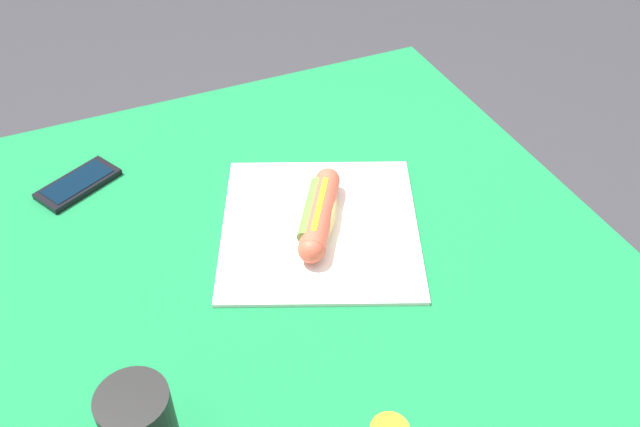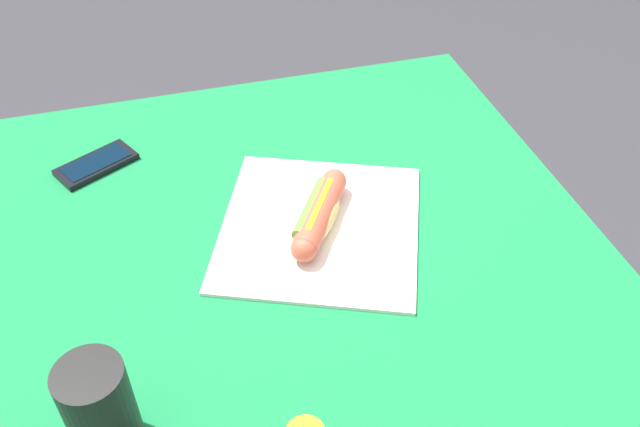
{
  "view_description": "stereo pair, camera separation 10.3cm",
  "coord_description": "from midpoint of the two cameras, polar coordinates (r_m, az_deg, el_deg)",
  "views": [
    {
      "loc": [
        -0.64,
        0.25,
        1.45
      ],
      "look_at": [
        0.07,
        -0.06,
        0.76
      ],
      "focal_mm": 38.46,
      "sensor_mm": 36.0,
      "label": 1
    },
    {
      "loc": [
        -0.67,
        0.15,
        1.45
      ],
      "look_at": [
        0.07,
        -0.06,
        0.76
      ],
      "focal_mm": 38.46,
      "sensor_mm": 36.0,
      "label": 2
    }
  ],
  "objects": [
    {
      "name": "cell_phone",
      "position": [
        1.2,
        -15.83,
        3.86
      ],
      "size": [
        0.12,
        0.14,
        0.01
      ],
      "color": "black",
      "rests_on": "dining_table"
    },
    {
      "name": "paper_wrapper",
      "position": [
        1.05,
        2.81,
        -1.23
      ],
      "size": [
        0.4,
        0.4,
        0.01
      ],
      "primitive_type": "cube",
      "rotation": [
        0.0,
        0.0,
        -0.4
      ],
      "color": "silver",
      "rests_on": "dining_table"
    },
    {
      "name": "hot_dog",
      "position": [
        1.03,
        2.8,
        -0.14
      ],
      "size": [
        0.17,
        0.12,
        0.05
      ],
      "color": "#DBB26B",
      "rests_on": "paper_wrapper"
    },
    {
      "name": "drinking_cup",
      "position": [
        0.78,
        -14.12,
        -15.88
      ],
      "size": [
        0.08,
        0.08,
        0.14
      ],
      "primitive_type": "cylinder",
      "color": "black",
      "rests_on": "dining_table"
    },
    {
      "name": "dining_table",
      "position": [
        1.09,
        0.69,
        -9.38
      ],
      "size": [
        1.03,
        0.94,
        0.73
      ],
      "color": "brown",
      "rests_on": "ground"
    }
  ]
}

